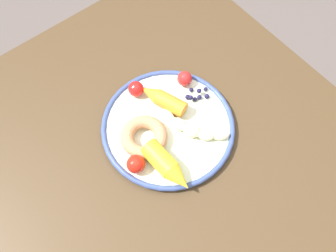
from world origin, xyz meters
The scene contains 11 objects.
ground_plane centered at (0.00, 0.00, 0.00)m, with size 6.00×6.00×0.00m, color #544A47.
dining_table centered at (0.00, 0.00, 0.66)m, with size 0.94×0.80×0.77m.
plate centered at (-0.06, 0.02, 0.78)m, with size 0.30×0.30×0.02m.
banana centered at (-0.01, 0.05, 0.79)m, with size 0.15×0.09×0.03m.
carrot_orange centered at (-0.11, 0.05, 0.80)m, with size 0.12×0.07×0.04m.
carrot_yellow centered at (0.02, -0.04, 0.80)m, with size 0.13×0.05×0.04m.
donut centered at (-0.06, -0.04, 0.79)m, with size 0.10×0.10×0.03m, color tan.
blueberry_pile centered at (-0.07, 0.12, 0.79)m, with size 0.05×0.06×0.02m.
tomato_near centered at (-0.17, 0.02, 0.80)m, with size 0.04×0.04×0.04m, color red.
tomato_mid centered at (-0.02, -0.09, 0.80)m, with size 0.04×0.04×0.04m, color red.
tomato_far centered at (-0.12, 0.12, 0.80)m, with size 0.03×0.03×0.03m, color red.
Camera 1 is at (0.22, -0.20, 1.48)m, focal length 38.10 mm.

